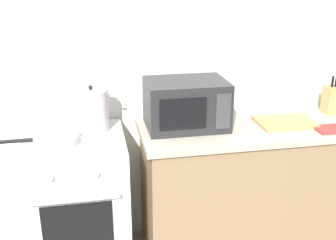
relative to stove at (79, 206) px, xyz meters
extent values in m
cube|color=silver|center=(0.65, 0.37, 0.79)|extent=(4.40, 0.10, 2.50)
cube|color=#8C7051|center=(1.25, 0.02, -0.02)|extent=(1.64, 0.56, 0.88)
cube|color=#ADA393|center=(1.25, 0.02, 0.44)|extent=(1.70, 0.60, 0.04)
cube|color=white|center=(0.00, 0.00, -0.01)|extent=(0.60, 0.60, 0.90)
cube|color=#B7B7BC|center=(0.00, 0.00, 0.45)|extent=(0.60, 0.60, 0.02)
cube|color=black|center=(0.00, -0.30, 0.06)|extent=(0.39, 0.01, 0.28)
cylinder|color=silver|center=(0.00, -0.33, 0.24)|extent=(0.48, 0.02, 0.02)
cylinder|color=silver|center=(-0.12, -0.31, 0.38)|extent=(0.04, 0.02, 0.04)
cylinder|color=silver|center=(0.12, -0.31, 0.38)|extent=(0.04, 0.02, 0.04)
cylinder|color=silver|center=(0.12, 0.13, 0.58)|extent=(0.21, 0.21, 0.25)
cylinder|color=silver|center=(0.12, 0.13, 0.71)|extent=(0.21, 0.21, 0.01)
sphere|color=black|center=(0.12, 0.13, 0.73)|extent=(0.03, 0.03, 0.03)
cylinder|color=silver|center=(0.00, 0.13, 0.67)|extent=(0.05, 0.01, 0.01)
cylinder|color=silver|center=(0.24, 0.13, 0.67)|extent=(0.05, 0.01, 0.01)
cylinder|color=silver|center=(-0.09, -0.05, 0.48)|extent=(0.25, 0.25, 0.05)
cylinder|color=black|center=(-0.32, -0.05, 0.49)|extent=(0.20, 0.02, 0.02)
cube|color=#232326|center=(0.70, 0.08, 0.61)|extent=(0.50, 0.36, 0.30)
cube|color=black|center=(0.64, -0.10, 0.61)|extent=(0.28, 0.01, 0.19)
cube|color=#38383D|center=(0.89, -0.10, 0.61)|extent=(0.09, 0.01, 0.22)
cube|color=tan|center=(1.34, 0.00, 0.47)|extent=(0.36, 0.26, 0.02)
cube|color=tan|center=(1.77, 0.14, 0.55)|extent=(0.13, 0.10, 0.19)
cylinder|color=black|center=(1.74, 0.14, 0.69)|extent=(0.02, 0.02, 0.07)
cylinder|color=black|center=(1.77, 0.14, 0.68)|extent=(0.02, 0.02, 0.06)
cube|color=#993333|center=(1.57, -0.16, 0.47)|extent=(0.18, 0.14, 0.02)
camera|label=1|loc=(0.13, -2.29, 1.40)|focal=43.59mm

